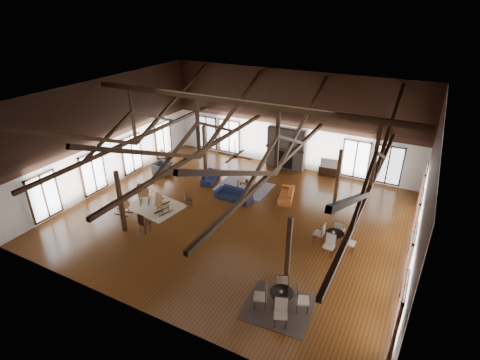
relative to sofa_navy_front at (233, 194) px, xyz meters
The scene contains 31 objects.
floor 1.78m from the sofa_navy_front, 57.29° to the right, with size 16.00×16.00×0.00m, color #582F12.
ceiling 5.97m from the sofa_navy_front, 57.29° to the right, with size 16.00×14.00×0.02m, color black.
wall_back 6.22m from the sofa_navy_front, 80.27° to the left, with size 16.00×0.02×6.00m, color white.
wall_front 8.95m from the sofa_navy_front, 83.62° to the right, with size 16.00×0.02×6.00m, color white.
wall_left 7.70m from the sofa_navy_front, 168.19° to the right, with size 0.02×14.00×6.00m, color white.
wall_right 9.46m from the sofa_navy_front, ahead, with size 0.02×14.00×6.00m, color white.
roof_truss 4.13m from the sofa_navy_front, 57.29° to the right, with size 15.60×14.07×3.14m.
post_grid 2.14m from the sofa_navy_front, 57.29° to the right, with size 8.16×7.16×3.05m.
fireplace 5.37m from the sofa_navy_front, 79.67° to the left, with size 2.50×0.69×2.60m.
ceiling_fan 4.48m from the sofa_navy_front, 59.68° to the right, with size 1.60×1.60×0.75m.
sofa_navy_front is the anchor object (origin of this frame).
sofa_navy_left 2.66m from the sofa_navy_front, 148.79° to the left, with size 0.69×1.77×0.52m, color #151C3C.
sofa_orange 2.84m from the sofa_navy_front, 28.98° to the left, with size 0.71×1.82×0.53m, color #B35422.
coffee_table 1.46m from the sofa_navy_front, 87.92° to the left, with size 1.22×0.77×0.43m.
vase 1.40m from the sofa_navy_front, 85.65° to the left, with size 0.18×0.18×0.19m, color #B2B2B2.
armchair 5.50m from the sofa_navy_front, behind, with size 0.94×1.07×0.70m, color #323335.
side_table_lamp 6.42m from the sofa_navy_front, 163.63° to the left, with size 0.48×0.48×1.22m.
rocking_chair_a 4.73m from the sofa_navy_front, 147.97° to the right, with size 0.90×1.02×1.16m.
rocking_chair_b 3.88m from the sofa_navy_front, 130.73° to the right, with size 0.68×0.96×1.12m.
rocking_chair_c 5.63m from the sofa_navy_front, 136.87° to the right, with size 0.84×0.54×1.02m.
side_chair_a 2.53m from the sofa_navy_front, 135.32° to the right, with size 0.53×0.53×0.89m.
side_chair_b 5.15m from the sofa_navy_front, 115.10° to the right, with size 0.47×0.47×0.98m.
cafe_table_near 8.02m from the sofa_navy_front, 49.61° to the right, with size 1.96×1.96×1.01m.
cafe_table_far 6.11m from the sofa_navy_front, 15.95° to the right, with size 1.85×1.85×0.96m.
cup_near 8.05m from the sofa_navy_front, 49.77° to the right, with size 0.12×0.12×0.09m, color #B2B2B2.
cup_far 6.11m from the sofa_navy_front, 16.82° to the right, with size 0.13×0.13×0.10m, color #B2B2B2.
tv_console 6.43m from the sofa_navy_front, 55.15° to the left, with size 1.08×0.41×0.54m, color black.
television 6.47m from the sofa_navy_front, 54.94° to the left, with size 1.03×0.13×0.59m, color #B2B2B2.
rug_tan 4.11m from the sofa_navy_front, 141.57° to the right, with size 2.69×2.11×0.01m, color #CBB38C.
rug_navy 1.56m from the sofa_navy_front, 94.43° to the left, with size 2.97×2.23×0.01m, color #171842.
rug_dark 7.99m from the sofa_navy_front, 50.14° to the right, with size 2.31×2.10×0.01m, color black.
Camera 1 is at (7.50, -13.95, 9.85)m, focal length 28.00 mm.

